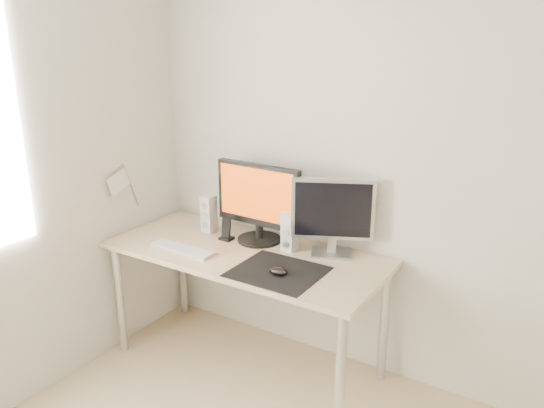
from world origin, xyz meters
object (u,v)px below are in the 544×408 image
at_px(mouse, 278,271).
at_px(main_monitor, 258,200).
at_px(speaker_right, 290,231).
at_px(phone_dock, 226,233).
at_px(second_monitor, 333,213).
at_px(desk, 245,264).
at_px(keyboard, 182,249).
at_px(speaker_left, 209,214).

height_order(mouse, main_monitor, main_monitor).
relative_size(mouse, speaker_right, 0.45).
height_order(main_monitor, phone_dock, main_monitor).
relative_size(main_monitor, phone_dock, 4.06).
bearing_deg(second_monitor, main_monitor, -173.80).
bearing_deg(desk, speaker_right, 35.36).
bearing_deg(desk, keyboard, -149.64).
bearing_deg(mouse, second_monitor, 73.80).
height_order(mouse, speaker_right, speaker_right).
relative_size(desk, main_monitor, 2.90).
bearing_deg(second_monitor, speaker_right, -163.18).
height_order(speaker_right, phone_dock, speaker_right).
distance_m(speaker_right, phone_dock, 0.41).
height_order(mouse, second_monitor, second_monitor).
relative_size(main_monitor, keyboard, 1.31).
xyz_separation_m(main_monitor, phone_dock, (-0.18, -0.08, -0.21)).
height_order(second_monitor, speaker_right, second_monitor).
bearing_deg(phone_dock, mouse, -26.49).
bearing_deg(phone_dock, second_monitor, 11.53).
bearing_deg(speaker_left, second_monitor, 4.92).
distance_m(desk, speaker_right, 0.32).
relative_size(main_monitor, speaker_left, 2.43).
distance_m(speaker_left, speaker_right, 0.58).
bearing_deg(phone_dock, keyboard, -112.98).
relative_size(speaker_left, speaker_right, 1.00).
relative_size(main_monitor, second_monitor, 1.27).
distance_m(desk, phone_dock, 0.24).
xyz_separation_m(mouse, speaker_left, (-0.69, 0.32, 0.09)).
bearing_deg(speaker_right, phone_dock, -171.60).
bearing_deg(mouse, phone_dock, 153.51).
relative_size(second_monitor, keyboard, 1.03).
bearing_deg(main_monitor, speaker_left, -176.72).
distance_m(mouse, speaker_left, 0.77).
bearing_deg(speaker_right, second_monitor, 16.82).
relative_size(speaker_left, keyboard, 0.54).
relative_size(mouse, main_monitor, 0.18).
xyz_separation_m(desk, phone_dock, (-0.19, 0.09, 0.12)).
relative_size(desk, keyboard, 3.79).
relative_size(second_monitor, phone_dock, 3.21).
distance_m(second_monitor, speaker_left, 0.82).
relative_size(desk, phone_dock, 11.79).
distance_m(mouse, phone_dock, 0.58).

